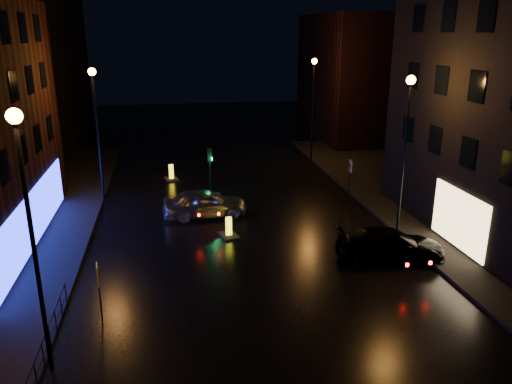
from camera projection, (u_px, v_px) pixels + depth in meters
ground at (275, 313)px, 19.22m from camera, size 120.00×120.00×0.00m
pavement_right at (481, 216)px, 29.05m from camera, size 12.00×44.00×0.15m
building_far_left at (32, 69)px, 47.17m from camera, size 8.00×16.00×14.00m
building_far_right at (354, 77)px, 49.88m from camera, size 8.00×14.00×12.00m
street_lamp_lnear at (28, 206)px, 14.33m from camera, size 0.44×0.44×8.37m
street_lamp_lfar at (96, 117)px, 29.32m from camera, size 0.44×0.44×8.37m
street_lamp_rnear at (406, 134)px, 24.45m from camera, size 0.44×0.44×8.37m
street_lamp_rfar at (313, 95)px, 39.44m from camera, size 0.44×0.44×8.37m
traffic_signal at (211, 192)px, 31.98m from camera, size 1.40×2.40×3.45m
guard_railing at (49, 332)px, 16.71m from camera, size 0.05×6.04×1.00m
silver_hatchback at (205, 203)px, 29.05m from camera, size 4.93×2.23×1.64m
dark_sedan at (391, 245)px, 23.55m from camera, size 5.33×2.73×1.48m
bollard_near at (229, 232)px, 26.33m from camera, size 1.10×1.39×1.07m
bollard_far at (171, 176)px, 36.44m from camera, size 1.11×1.45×1.14m
road_sign_left at (98, 279)px, 18.14m from camera, size 0.13×0.56×2.32m
road_sign_right at (350, 169)px, 32.50m from camera, size 0.12×0.58×2.39m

